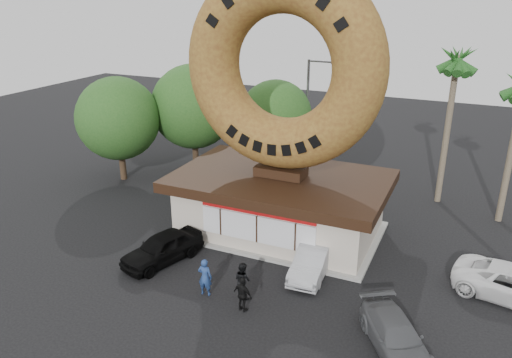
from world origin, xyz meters
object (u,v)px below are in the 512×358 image
object	(u,v)px
person_left	(205,277)
person_center	(243,280)
car_silver	(312,261)
car_grey	(396,336)
car_black	(162,248)
street_lamp	(309,110)
giant_donut	(283,68)
person_right	(243,295)
donut_shop	(280,202)

from	to	relation	value
person_left	person_center	world-z (taller)	person_left
car_silver	car_grey	distance (m)	5.88
car_black	car_silver	distance (m)	7.29
street_lamp	car_grey	xyz separation A→B (m)	(9.31, -17.17, -3.87)
person_left	giant_donut	bearing A→B (deg)	-102.49
person_right	car_grey	xyz separation A→B (m)	(6.17, 0.17, -0.17)
street_lamp	car_grey	world-z (taller)	street_lamp
street_lamp	car_silver	bearing A→B (deg)	-70.14
car_black	car_grey	size ratio (longest dim) A/B	1.02
person_left	person_center	size ratio (longest dim) A/B	1.05
car_black	person_center	bearing A→B (deg)	5.33
donut_shop	person_left	size ratio (longest dim) A/B	6.43
street_lamp	person_left	bearing A→B (deg)	-86.19
street_lamp	car_grey	distance (m)	19.91
car_black	car_silver	xyz separation A→B (m)	(7.01, 1.97, -0.07)
giant_donut	person_center	xyz separation A→B (m)	(0.83, -6.43, -8.09)
person_center	car_silver	bearing A→B (deg)	-100.06
person_right	car_grey	bearing A→B (deg)	-165.36
street_lamp	person_right	xyz separation A→B (m)	(3.14, -17.34, -3.70)
giant_donut	car_black	world-z (taller)	giant_donut
car_grey	street_lamp	bearing A→B (deg)	86.31
donut_shop	car_black	size ratio (longest dim) A/B	2.61
street_lamp	person_center	size ratio (longest dim) A/B	4.81
donut_shop	car_silver	distance (m)	4.61
person_left	person_right	size ratio (longest dim) A/B	1.12
giant_donut	street_lamp	world-z (taller)	giant_donut
person_left	person_right	world-z (taller)	person_left
car_grey	car_silver	bearing A→B (deg)	107.52
donut_shop	car_silver	xyz separation A→B (m)	(2.97, -3.35, -1.10)
car_black	car_silver	bearing A→B (deg)	33.67
car_black	car_silver	world-z (taller)	car_black
giant_donut	car_silver	world-z (taller)	giant_donut
street_lamp	person_right	distance (m)	18.01
person_right	car_black	xyz separation A→B (m)	(-5.32, 2.01, -0.05)
person_center	car_silver	xyz separation A→B (m)	(2.14, 3.06, -0.17)
donut_shop	car_silver	world-z (taller)	donut_shop
person_center	giant_donut	bearing A→B (deg)	-57.75
donut_shop	person_center	xyz separation A→B (m)	(0.83, -6.42, -0.93)
person_left	car_silver	world-z (taller)	person_left
giant_donut	person_center	size ratio (longest dim) A/B	6.16
person_center	car_grey	size ratio (longest dim) A/B	0.40
car_silver	street_lamp	bearing A→B (deg)	106.47
donut_shop	giant_donut	size ratio (longest dim) A/B	1.09
street_lamp	car_silver	distance (m)	14.72
person_right	person_left	bearing A→B (deg)	1.91
person_right	car_silver	distance (m)	4.32
person_left	person_right	distance (m)	2.05
person_left	car_grey	world-z (taller)	person_left
giant_donut	person_right	size ratio (longest dim) A/B	6.59
person_right	street_lamp	bearing A→B (deg)	-66.70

